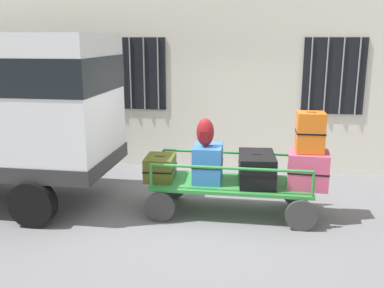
# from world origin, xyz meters

# --- Properties ---
(ground_plane) EXTENTS (40.00, 40.00, 0.00)m
(ground_plane) POSITION_xyz_m (0.00, 0.00, 0.00)
(ground_plane) COLOR slate
(building_wall) EXTENTS (12.00, 0.38, 5.00)m
(building_wall) POSITION_xyz_m (0.00, 2.66, 2.50)
(building_wall) COLOR silver
(building_wall) RESTS_ON ground
(luggage_cart) EXTENTS (2.56, 1.09, 0.52)m
(luggage_cart) POSITION_xyz_m (0.38, 0.04, 0.41)
(luggage_cart) COLOR #2D8438
(luggage_cart) RESTS_ON ground
(cart_railing) EXTENTS (2.44, 0.95, 0.39)m
(cart_railing) POSITION_xyz_m (0.38, 0.04, 0.84)
(cart_railing) COLOR #2D8438
(cart_railing) RESTS_ON luggage_cart
(suitcase_left_bottom) EXTENTS (0.49, 0.63, 0.38)m
(suitcase_left_bottom) POSITION_xyz_m (-0.77, 0.04, 0.70)
(suitcase_left_bottom) COLOR #4C5119
(suitcase_left_bottom) RESTS_ON luggage_cart
(suitcase_midleft_bottom) EXTENTS (0.47, 0.59, 0.59)m
(suitcase_midleft_bottom) POSITION_xyz_m (-0.00, 0.05, 0.80)
(suitcase_midleft_bottom) COLOR #3372C6
(suitcase_midleft_bottom) RESTS_ON luggage_cart
(suitcase_center_bottom) EXTENTS (0.62, 0.90, 0.47)m
(suitcase_center_bottom) POSITION_xyz_m (0.77, 0.08, 0.75)
(suitcase_center_bottom) COLOR black
(suitcase_center_bottom) RESTS_ON luggage_cart
(suitcase_midright_bottom) EXTENTS (0.64, 0.60, 0.56)m
(suitcase_midright_bottom) POSITION_xyz_m (1.54, 0.02, 0.79)
(suitcase_midright_bottom) COLOR #CC4C72
(suitcase_midright_bottom) RESTS_ON luggage_cart
(suitcase_midright_middle) EXTENTS (0.42, 0.39, 0.60)m
(suitcase_midright_middle) POSITION_xyz_m (1.54, 0.02, 1.37)
(suitcase_midright_middle) COLOR orange
(suitcase_midright_middle) RESTS_ON suitcase_midright_bottom
(backpack) EXTENTS (0.27, 0.22, 0.44)m
(backpack) POSITION_xyz_m (-0.04, -0.00, 1.32)
(backpack) COLOR maroon
(backpack) RESTS_ON suitcase_midleft_bottom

